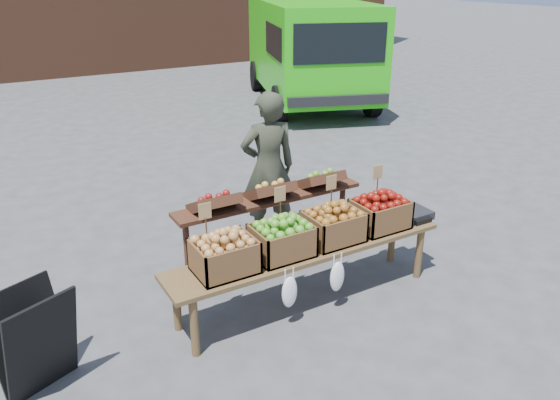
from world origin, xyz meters
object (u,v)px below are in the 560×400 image
crate_red_apples (333,227)px  crate_green_apples (380,214)px  weighing_scale (412,214)px  display_bench (307,274)px  delivery_van (309,53)px  back_table (270,222)px  crate_russet_pears (282,241)px  chalkboard_sign (35,341)px  crate_golden_apples (224,256)px  vendor (268,168)px

crate_red_apples → crate_green_apples: 0.55m
weighing_scale → crate_green_apples: bearing=180.0°
display_bench → crate_red_apples: crate_red_apples is taller
delivery_van → crate_red_apples: (-4.26, -6.91, -0.41)m
back_table → crate_russet_pears: bearing=-111.9°
chalkboard_sign → crate_golden_apples: 1.53m
crate_golden_apples → crate_green_apples: size_ratio=1.00×
vendor → back_table: bearing=73.3°
crate_golden_apples → crate_russet_pears: bearing=0.0°
delivery_van → display_bench: delivery_van is taller
back_table → crate_red_apples: back_table is taller
back_table → crate_russet_pears: (-0.29, -0.72, 0.19)m
crate_red_apples → crate_green_apples: bearing=0.0°
chalkboard_sign → back_table: bearing=-6.6°
vendor → weighing_scale: vendor is taller
vendor → crate_russet_pears: bearing=76.4°
crate_russet_pears → weighing_scale: (1.52, 0.00, -0.10)m
crate_red_apples → chalkboard_sign: bearing=179.2°
crate_green_apples → weighing_scale: size_ratio=1.47×
delivery_van → weighing_scale: bearing=-95.9°
crate_red_apples → back_table: bearing=109.9°
display_bench → crate_golden_apples: bearing=180.0°
display_bench → crate_red_apples: bearing=0.0°
vendor → crate_russet_pears: size_ratio=3.42×
delivery_van → crate_red_apples: bearing=-102.1°
vendor → weighing_scale: (0.91, -1.34, -0.25)m
crate_green_apples → crate_red_apples: bearing=180.0°
chalkboard_sign → crate_green_apples: crate_green_apples is taller
chalkboard_sign → back_table: back_table is taller
crate_red_apples → crate_golden_apples: bearing=180.0°
crate_green_apples → weighing_scale: bearing=0.0°
crate_russet_pears → crate_red_apples: same height
delivery_van → crate_green_apples: size_ratio=9.98×
back_table → chalkboard_sign: bearing=-163.7°
back_table → crate_golden_apples: (-0.84, -0.72, 0.19)m
crate_golden_apples → crate_red_apples: 1.10m
crate_golden_apples → crate_green_apples: same height
delivery_van → crate_golden_apples: size_ratio=9.98×
chalkboard_sign → delivery_van: bearing=22.2°
chalkboard_sign → crate_russet_pears: crate_russet_pears is taller
back_table → crate_green_apples: size_ratio=4.20×
display_bench → weighing_scale: weighing_scale is taller
delivery_van → crate_green_apples: (-3.71, -6.91, -0.41)m
chalkboard_sign → crate_golden_apples: crate_golden_apples is taller
display_bench → back_table: bearing=88.9°
back_table → crate_red_apples: bearing=-70.1°
chalkboard_sign → crate_russet_pears: size_ratio=1.65×
crate_russet_pears → crate_golden_apples: bearing=180.0°
crate_green_apples → weighing_scale: 0.44m
weighing_scale → crate_russet_pears: bearing=180.0°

